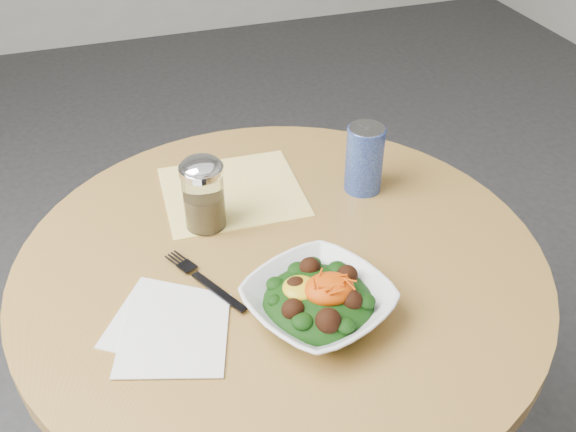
{
  "coord_description": "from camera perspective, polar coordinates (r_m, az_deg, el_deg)",
  "views": [
    {
      "loc": [
        -0.25,
        -0.79,
        1.46
      ],
      "look_at": [
        0.02,
        0.03,
        0.81
      ],
      "focal_mm": 40.0,
      "sensor_mm": 36.0,
      "label": 1
    }
  ],
  "objects": [
    {
      "name": "table",
      "position": [
        1.23,
        -0.59,
        -10.57
      ],
      "size": [
        0.9,
        0.9,
        0.75
      ],
      "color": "black",
      "rests_on": "ground"
    },
    {
      "name": "cloth_napkin",
      "position": [
        1.25,
        -4.98,
        2.18
      ],
      "size": [
        0.27,
        0.25,
        0.0
      ],
      "primitive_type": "cube",
      "rotation": [
        0.0,
        0.0,
        -0.05
      ],
      "color": "yellow",
      "rests_on": "table"
    },
    {
      "name": "paper_napkins",
      "position": [
        0.99,
        -10.46,
        -9.77
      ],
      "size": [
        0.22,
        0.24,
        0.0
      ],
      "color": "white",
      "rests_on": "table"
    },
    {
      "name": "salad_bowl",
      "position": [
        0.97,
        2.73,
        -7.57
      ],
      "size": [
        0.27,
        0.27,
        0.08
      ],
      "color": "white",
      "rests_on": "table"
    },
    {
      "name": "fork",
      "position": [
        1.05,
        -7.62,
        -5.58
      ],
      "size": [
        0.1,
        0.18,
        0.0
      ],
      "color": "black",
      "rests_on": "table"
    },
    {
      "name": "spice_shaker",
      "position": [
        1.13,
        -7.52,
        1.93
      ],
      "size": [
        0.08,
        0.08,
        0.14
      ],
      "color": "silver",
      "rests_on": "table"
    },
    {
      "name": "beverage_can",
      "position": [
        1.23,
        6.81,
        5.08
      ],
      "size": [
        0.07,
        0.07,
        0.14
      ],
      "color": "navy",
      "rests_on": "table"
    }
  ]
}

